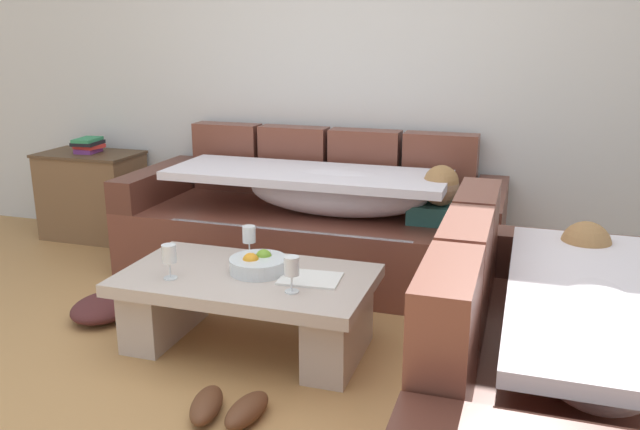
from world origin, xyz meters
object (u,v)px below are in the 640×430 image
Objects in this scene: pair_of_shoes at (227,408)px; wine_glass_far_back at (249,236)px; couch_along_wall at (317,223)px; fruit_bowl at (258,264)px; wine_glass_near_left at (169,255)px; book_stack_on_cabinet at (88,145)px; open_magazine at (310,279)px; side_cabinet at (93,195)px; crumpled_garment at (105,307)px; wine_glass_near_right at (292,268)px; couch_near_window at (563,380)px; coffee_table at (247,302)px.

wine_glass_far_back is at bearing 106.92° from pair_of_shoes.
couch_along_wall is 1.03m from fruit_bowl.
wine_glass_near_left is at bearing -104.67° from couch_along_wall.
pair_of_shoes is (1.99, -1.90, -0.65)m from book_stack_on_cabinet.
open_magazine is at bearing -30.89° from book_stack_on_cabinet.
fruit_bowl is 2.25m from side_cabinet.
book_stack_on_cabinet is 1.68m from crumpled_garment.
open_magazine is at bearing -2.39° from crumpled_garment.
book_stack_on_cabinet is (-1.74, 1.08, 0.20)m from wine_glass_far_back.
wine_glass_near_right is 0.72× the size of book_stack_on_cabinet.
open_magazine reaches higher than pair_of_shoes.
wine_glass_far_back is at bearing 59.15° from wine_glass_near_left.
wine_glass_near_left is at bearing 78.94° from couch_near_window.
wine_glass_near_right is at bearing 1.70° from wine_glass_near_left.
wine_glass_far_back is 2.06m from book_stack_on_cabinet.
couch_near_window is 3.70m from side_cabinet.
side_cabinet reaches higher than wine_glass_near_left.
couch_along_wall is at bearing -7.05° from side_cabinet.
coffee_table is at bearing -69.75° from wine_glass_far_back.
wine_glass_near_left is at bearing 137.99° from pair_of_shoes.
side_cabinet is at bearing 146.16° from fruit_bowl.
wine_glass_near_right is 0.59× the size of open_magazine.
couch_along_wall is at bearing 95.49° from pair_of_shoes.
side_cabinet is (-1.74, 1.07, -0.17)m from wine_glass_far_back.
open_magazine reaches higher than coffee_table.
couch_near_window is 10.74× the size of wine_glass_near_left.
fruit_bowl is 0.23m from wine_glass_far_back.
wine_glass_far_back is 0.59× the size of open_magazine.
book_stack_on_cabinet is (-1.51, 1.46, 0.20)m from wine_glass_near_left.
couch_near_window is 1.49× the size of coffee_table.
wine_glass_far_back is (-0.37, 0.37, 0.00)m from wine_glass_near_right.
open_magazine is (-1.10, 0.52, 0.05)m from couch_near_window.
wine_glass_far_back is (-0.13, 0.18, 0.08)m from fruit_bowl.
book_stack_on_cabinet is at bearing 144.46° from coffee_table.
couch_near_window is 1.20m from wine_glass_near_right.
wine_glass_near_left is 1.00× the size of wine_glass_near_right.
wine_glass_far_back is 0.46m from open_magazine.
couch_near_window is at bearing -17.47° from wine_glass_near_right.
couch_near_window is at bearing -14.03° from crumpled_garment.
crumpled_garment is (-0.88, 0.08, -0.18)m from coffee_table.
coffee_table is 0.19m from fruit_bowl.
wine_glass_near_left is 0.72× the size of book_stack_on_cabinet.
side_cabinet reaches higher than pair_of_shoes.
couch_along_wall is 1.84m from side_cabinet.
coffee_table is 1.67× the size of side_cabinet.
book_stack_on_cabinet reaches higher than wine_glass_near_left.
wine_glass_far_back is at bearing -31.71° from book_stack_on_cabinet.
wine_glass_near_right is at bearing -34.37° from side_cabinet.
pair_of_shoes is at bearing -84.51° from couch_along_wall.
wine_glass_near_right is at bearing -45.30° from wine_glass_far_back.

